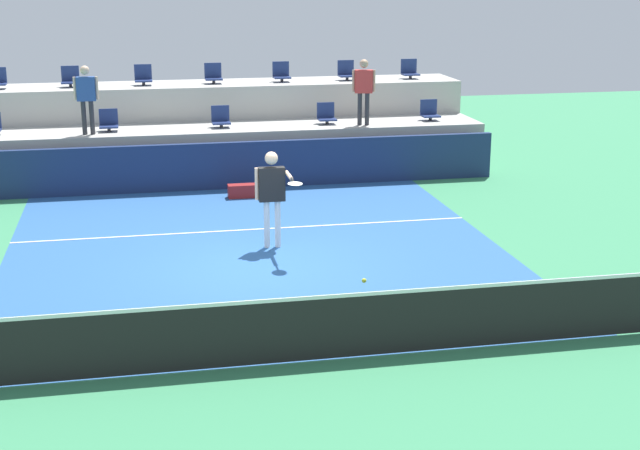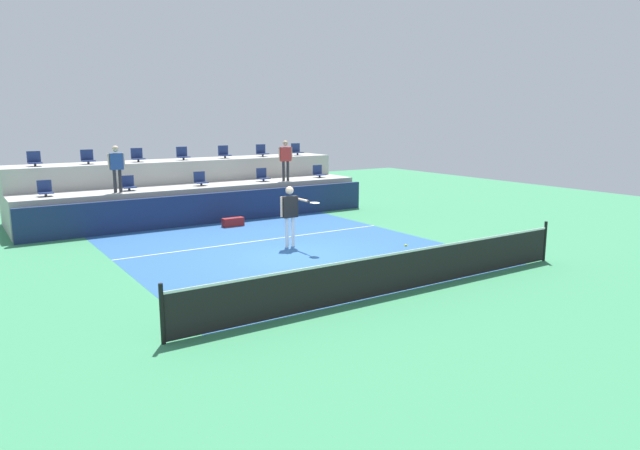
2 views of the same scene
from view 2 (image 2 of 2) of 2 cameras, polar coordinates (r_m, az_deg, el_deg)
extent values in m
plane|color=#388456|center=(15.87, -1.91, -3.13)|extent=(40.00, 40.00, 0.00)
cube|color=#285693|center=(16.71, -3.71, -2.43)|extent=(9.00, 10.00, 0.01)
cube|color=white|center=(17.91, -5.93, -1.55)|extent=(9.00, 0.06, 0.00)
cylinder|color=black|center=(10.13, -15.47, -8.54)|extent=(0.08, 0.08, 1.07)
cylinder|color=black|center=(16.42, 21.50, -1.51)|extent=(0.08, 0.08, 1.07)
cube|color=black|center=(12.63, 7.63, -4.74)|extent=(10.40, 0.01, 0.87)
cube|color=white|center=(12.52, 7.68, -2.82)|extent=(10.40, 0.02, 0.05)
cube|color=navy|center=(21.02, -10.50, 1.67)|extent=(13.00, 0.16, 1.10)
cube|color=#ADAAA3|center=(22.20, -11.82, 2.30)|extent=(13.00, 1.80, 1.25)
cube|color=#ADAAA3|center=(23.82, -13.47, 3.83)|extent=(13.00, 1.80, 2.10)
cylinder|color=#2D2D33|center=(20.63, -25.66, 2.72)|extent=(0.08, 0.08, 0.10)
cube|color=navy|center=(20.62, -25.67, 2.91)|extent=(0.44, 0.40, 0.04)
cube|color=navy|center=(20.78, -25.79, 3.54)|extent=(0.44, 0.04, 0.38)
cylinder|color=#2D2D33|center=(21.15, -18.48, 3.40)|extent=(0.08, 0.08, 0.10)
cube|color=navy|center=(21.14, -18.49, 3.59)|extent=(0.44, 0.40, 0.04)
cube|color=navy|center=(21.29, -18.65, 4.19)|extent=(0.44, 0.04, 0.38)
cylinder|color=#2D2D33|center=(21.98, -11.74, 3.99)|extent=(0.08, 0.08, 0.10)
cube|color=navy|center=(21.97, -11.75, 4.17)|extent=(0.44, 0.40, 0.04)
cube|color=navy|center=(22.11, -11.94, 4.75)|extent=(0.44, 0.04, 0.38)
cylinder|color=#2D2D33|center=(23.07, -5.65, 4.48)|extent=(0.08, 0.08, 0.10)
cube|color=navy|center=(23.06, -5.65, 4.65)|extent=(0.44, 0.40, 0.04)
cube|color=navy|center=(23.20, -5.87, 5.20)|extent=(0.44, 0.04, 0.38)
cylinder|color=#2D2D33|center=(24.43, -0.04, 4.88)|extent=(0.08, 0.08, 0.10)
cube|color=navy|center=(24.42, -0.04, 5.04)|extent=(0.44, 0.40, 0.04)
cube|color=navy|center=(24.55, -0.27, 5.57)|extent=(0.44, 0.04, 0.38)
cylinder|color=#2D2D33|center=(22.32, -26.53, 5.38)|extent=(0.08, 0.08, 0.10)
cube|color=navy|center=(22.32, -26.54, 5.56)|extent=(0.44, 0.40, 0.04)
cube|color=navy|center=(22.48, -26.65, 6.12)|extent=(0.44, 0.04, 0.38)
cylinder|color=#2D2D33|center=(22.60, -22.09, 5.78)|extent=(0.08, 0.08, 0.10)
cube|color=navy|center=(22.60, -22.10, 5.95)|extent=(0.44, 0.40, 0.04)
cube|color=navy|center=(22.76, -22.23, 6.50)|extent=(0.44, 0.04, 0.38)
cylinder|color=#2D2D33|center=(23.03, -17.65, 6.14)|extent=(0.08, 0.08, 0.10)
cube|color=navy|center=(23.02, -17.66, 6.31)|extent=(0.44, 0.40, 0.04)
cube|color=navy|center=(23.18, -17.82, 6.85)|extent=(0.44, 0.04, 0.38)
cylinder|color=#2D2D33|center=(23.57, -13.45, 6.45)|extent=(0.08, 0.08, 0.10)
cube|color=navy|center=(23.57, -13.45, 6.62)|extent=(0.44, 0.40, 0.04)
cube|color=navy|center=(23.73, -13.63, 7.14)|extent=(0.44, 0.04, 0.38)
cylinder|color=#2D2D33|center=(24.24, -9.45, 6.71)|extent=(0.08, 0.08, 0.10)
cube|color=navy|center=(24.24, -9.45, 6.87)|extent=(0.44, 0.40, 0.04)
cube|color=navy|center=(24.39, -9.64, 7.38)|extent=(0.44, 0.04, 0.38)
cylinder|color=#2D2D33|center=(25.01, -5.73, 6.92)|extent=(0.08, 0.08, 0.10)
cube|color=navy|center=(25.00, -5.74, 7.08)|extent=(0.44, 0.40, 0.04)
cube|color=navy|center=(25.15, -5.94, 7.58)|extent=(0.44, 0.04, 0.38)
cylinder|color=#2D2D33|center=(25.87, -2.26, 7.09)|extent=(0.08, 0.08, 0.10)
cube|color=navy|center=(25.87, -2.26, 7.25)|extent=(0.44, 0.40, 0.04)
cube|color=navy|center=(26.01, -2.47, 7.73)|extent=(0.44, 0.04, 0.38)
cylinder|color=white|center=(16.87, -3.32, -0.76)|extent=(0.11, 0.11, 0.89)
cylinder|color=white|center=(16.97, -2.72, -0.68)|extent=(0.11, 0.11, 0.89)
cube|color=black|center=(16.79, -3.04, 1.82)|extent=(0.48, 0.18, 0.63)
sphere|color=beige|center=(16.72, -3.06, 3.46)|extent=(0.24, 0.24, 0.24)
cylinder|color=beige|center=(16.65, -3.87, 1.80)|extent=(0.07, 0.07, 0.59)
cylinder|color=beige|center=(16.66, -1.74, 2.51)|extent=(0.07, 0.56, 0.07)
cylinder|color=black|center=(16.33, -1.05, 2.35)|extent=(0.04, 0.26, 0.04)
ellipsoid|color=silver|center=(16.10, -0.52, 2.23)|extent=(0.26, 0.32, 0.03)
cylinder|color=#2D2D33|center=(20.69, -19.78, 4.12)|extent=(0.11, 0.11, 0.79)
cylinder|color=#2D2D33|center=(20.73, -19.29, 4.17)|extent=(0.11, 0.11, 0.79)
cube|color=#2D4C8C|center=(20.65, -19.65, 5.99)|extent=(0.43, 0.19, 0.56)
sphere|color=beige|center=(20.62, -19.73, 7.17)|extent=(0.22, 0.22, 0.21)
cylinder|color=beige|center=(20.60, -20.33, 5.98)|extent=(0.07, 0.07, 0.52)
cylinder|color=beige|center=(20.70, -18.98, 6.09)|extent=(0.07, 0.07, 0.52)
cylinder|color=#2D2D33|center=(23.15, -3.66, 5.39)|extent=(0.13, 0.13, 0.79)
cylinder|color=#2D2D33|center=(23.21, -3.23, 5.41)|extent=(0.13, 0.13, 0.79)
cube|color=red|center=(23.13, -3.46, 7.07)|extent=(0.46, 0.27, 0.56)
sphere|color=tan|center=(23.10, -3.47, 8.14)|extent=(0.26, 0.26, 0.21)
cylinder|color=tan|center=(23.05, -4.06, 7.09)|extent=(0.08, 0.08, 0.53)
cylinder|color=tan|center=(23.20, -2.87, 7.13)|extent=(0.08, 0.08, 0.53)
sphere|color=#CCE033|center=(13.77, 8.56, -2.03)|extent=(0.07, 0.07, 0.07)
cube|color=maroon|center=(20.36, -8.67, 0.29)|extent=(0.76, 0.28, 0.30)
camera|label=1|loc=(6.38, 76.09, 13.98)|focal=51.46mm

